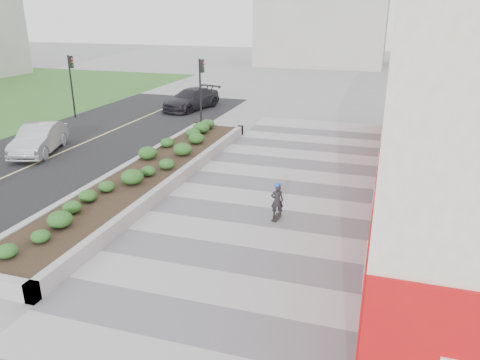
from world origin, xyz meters
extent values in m
plane|color=gray|center=(0.00, 0.00, 0.00)|extent=(160.00, 160.00, 0.00)
cube|color=#A8A8AD|center=(0.00, 3.00, 0.01)|extent=(8.00, 36.00, 0.01)
cube|color=beige|center=(7.00, 9.00, 4.00)|extent=(6.00, 24.00, 8.00)
cube|color=red|center=(4.02, 9.00, 1.50)|extent=(0.12, 24.00, 3.00)
cube|color=#9E9EA0|center=(-5.50, 15.85, 0.28)|extent=(3.00, 0.30, 0.55)
cube|color=#9E9EA0|center=(-6.85, 7.00, 0.28)|extent=(0.30, 18.00, 0.55)
cube|color=#9E9EA0|center=(-4.15, 7.00, 0.28)|extent=(0.30, 18.00, 0.55)
cube|color=#2D2116|center=(-5.50, 7.00, 0.25)|extent=(2.40, 17.40, 0.50)
cube|color=black|center=(-12.00, 7.00, 0.00)|extent=(10.00, 40.00, 0.00)
cylinder|color=black|center=(-7.30, 17.50, 2.10)|extent=(0.12, 0.12, 4.20)
cube|color=black|center=(-7.12, 17.50, 3.75)|extent=(0.18, 0.28, 0.80)
cylinder|color=black|center=(-16.50, 17.00, 2.10)|extent=(0.12, 0.12, 4.20)
cube|color=black|center=(-16.32, 17.00, 3.75)|extent=(0.18, 0.28, 0.80)
cylinder|color=#595654|center=(0.50, 3.00, 0.00)|extent=(0.44, 0.44, 0.01)
cube|color=black|center=(0.67, 4.97, 0.07)|extent=(0.24, 0.73, 0.02)
imported|color=black|center=(0.67, 4.97, 0.70)|extent=(0.53, 0.45, 1.25)
sphere|color=blue|center=(0.67, 4.97, 1.28)|extent=(0.23, 0.23, 0.23)
imported|color=#B5B6BD|center=(-12.97, 9.20, 0.75)|extent=(2.93, 4.80, 1.49)
imported|color=black|center=(-9.89, 22.00, 0.76)|extent=(3.35, 5.62, 1.52)
camera|label=1|loc=(4.02, -10.00, 7.12)|focal=35.00mm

